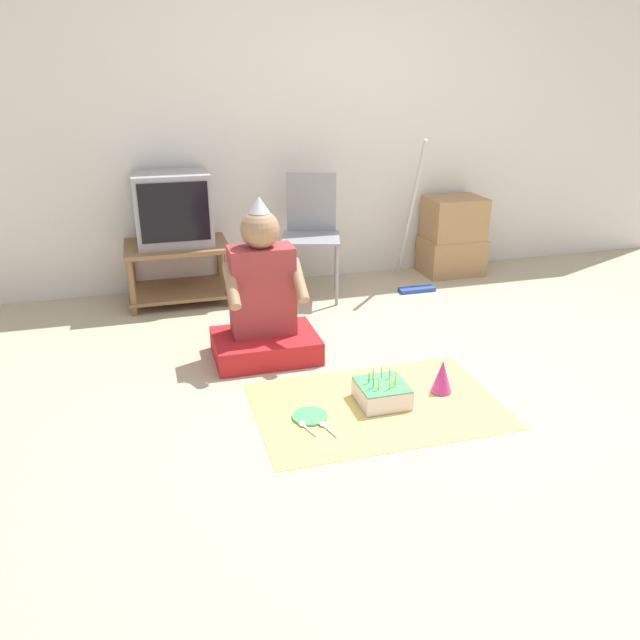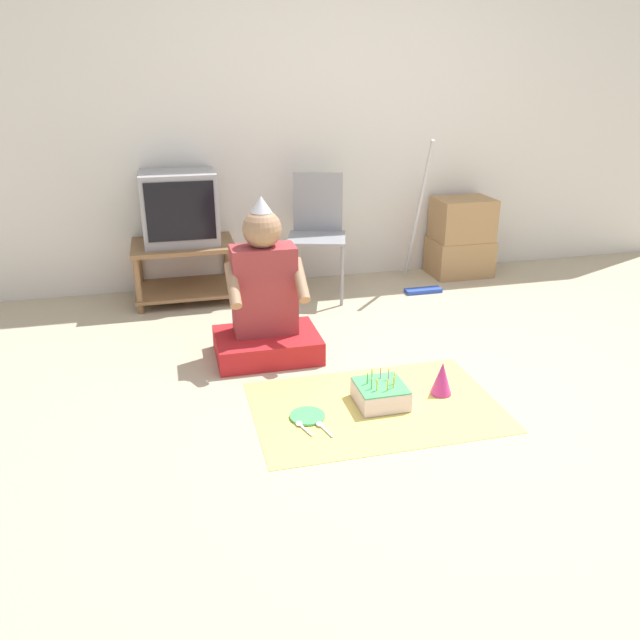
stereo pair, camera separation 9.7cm
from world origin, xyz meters
The scene contains 14 objects.
ground_plane centered at (0.00, 0.00, 0.00)m, with size 16.00×16.00×0.00m, color tan.
wall_back centered at (0.00, 2.18, 1.27)m, with size 6.40×0.06×2.55m.
tv_stand centered at (-1.19, 1.89, 0.25)m, with size 0.72×0.52×0.42m.
tv centered at (-1.19, 1.91, 0.67)m, with size 0.52×0.41×0.50m.
folding_chair centered at (-0.23, 1.77, 0.51)m, with size 0.50×0.49×0.89m.
cardboard_box_stack centered at (1.02, 1.94, 0.31)m, with size 0.48×0.36×0.63m.
dust_mop centered at (0.56, 1.69, 0.32)m, with size 0.28×0.44×1.13m.
person_seated centered at (-0.78, 0.79, 0.31)m, with size 0.60×0.44×0.94m.
party_cloth centered at (-0.35, 0.04, 0.00)m, with size 1.23×0.82×0.01m.
birthday_cake centered at (-0.32, 0.06, 0.06)m, with size 0.25×0.25×0.17m.
party_hat_blue centered at (0.02, 0.08, 0.10)m, with size 0.11×0.11×0.18m.
paper_plate centered at (-0.71, 0.02, 0.01)m, with size 0.17×0.17×0.01m.
plastic_spoon_near centered at (-0.76, -0.06, 0.01)m, with size 0.06×0.14×0.01m.
plastic_spoon_far centered at (-0.67, -0.09, 0.01)m, with size 0.06×0.14×0.01m.
Camera 1 is at (-1.39, -2.53, 1.59)m, focal length 35.00 mm.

